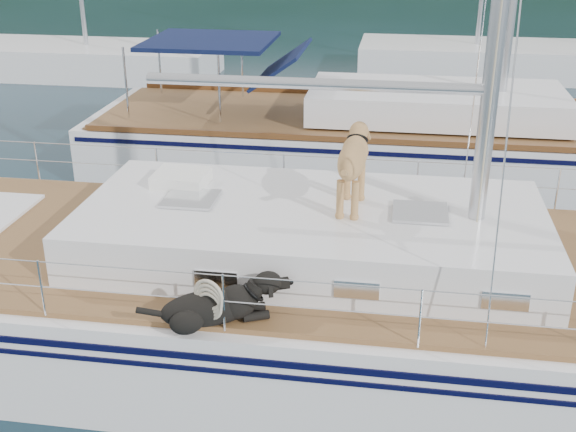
# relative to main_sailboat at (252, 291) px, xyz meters

# --- Properties ---
(ground) EXTENTS (120.00, 120.00, 0.00)m
(ground) POSITION_rel_main_sailboat_xyz_m (-0.10, 0.00, -0.68)
(ground) COLOR black
(ground) RESTS_ON ground
(main_sailboat) EXTENTS (12.00, 4.01, 14.01)m
(main_sailboat) POSITION_rel_main_sailboat_xyz_m (0.00, 0.00, 0.00)
(main_sailboat) COLOR white
(main_sailboat) RESTS_ON ground
(neighbor_sailboat) EXTENTS (11.00, 3.50, 13.30)m
(neighbor_sailboat) POSITION_rel_main_sailboat_xyz_m (1.22, 6.39, -0.05)
(neighbor_sailboat) COLOR white
(neighbor_sailboat) RESTS_ON ground
(bg_boat_west) EXTENTS (8.00, 3.00, 11.65)m
(bg_boat_west) POSITION_rel_main_sailboat_xyz_m (-8.10, 14.00, -0.23)
(bg_boat_west) COLOR white
(bg_boat_west) RESTS_ON ground
(bg_boat_center) EXTENTS (7.20, 3.00, 11.65)m
(bg_boat_center) POSITION_rel_main_sailboat_xyz_m (3.90, 16.00, -0.23)
(bg_boat_center) COLOR white
(bg_boat_center) RESTS_ON ground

